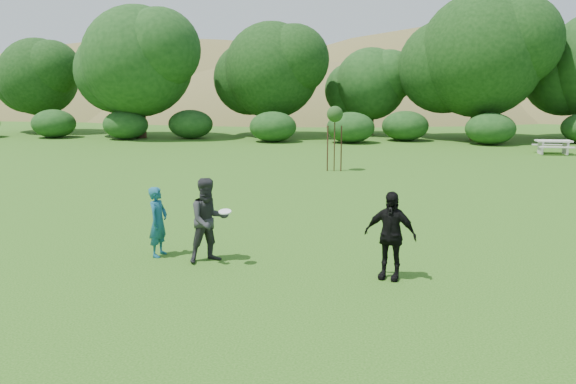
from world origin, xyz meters
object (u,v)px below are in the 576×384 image
object	(u,v)px
player_grey	(209,220)
picnic_table	(553,145)
sapling	(335,116)
player_black	(390,235)
player_teal	(158,222)

from	to	relation	value
player_grey	picnic_table	distance (m)	24.59
sapling	player_black	bearing A→B (deg)	-83.80
player_grey	sapling	world-z (taller)	sapling
player_teal	player_grey	bearing A→B (deg)	-93.92
sapling	picnic_table	distance (m)	13.82
sapling	player_grey	bearing A→B (deg)	-100.24
sapling	picnic_table	bearing A→B (deg)	31.49
player_teal	sapling	xyz separation A→B (m)	(3.59, 12.77, 1.63)
player_teal	picnic_table	xyz separation A→B (m)	(15.26, 19.92, -0.28)
player_black	sapling	world-z (taller)	sapling
player_black	picnic_table	distance (m)	23.22
player_teal	picnic_table	world-z (taller)	player_teal
sapling	picnic_table	size ratio (longest dim) A/B	1.58
player_teal	player_grey	xyz separation A→B (m)	(1.23, -0.27, 0.14)
player_teal	player_black	xyz separation A→B (m)	(5.08, -0.94, 0.10)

